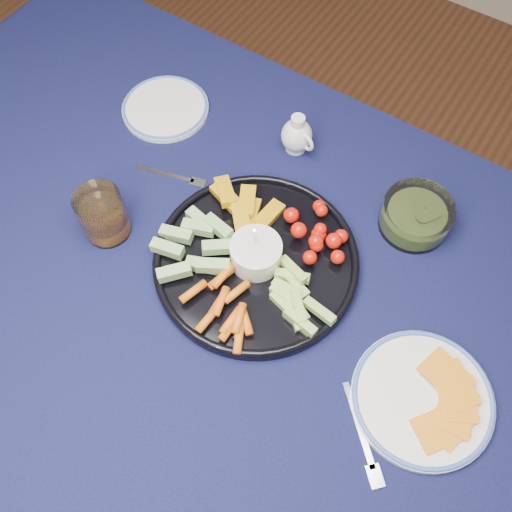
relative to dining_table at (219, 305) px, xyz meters
The scene contains 9 objects.
dining_table is the anchor object (origin of this frame).
crudite_platter 0.14m from the dining_table, 64.64° to the left, with size 0.37×0.37×0.12m.
creamer_pitcher 0.37m from the dining_table, 97.41° to the left, with size 0.08×0.06×0.09m.
pickle_bowl 0.40m from the dining_table, 52.51° to the left, with size 0.13×0.13×0.06m.
cheese_plate 0.41m from the dining_table, ahead, with size 0.23×0.23×0.03m.
juice_tumbler 0.27m from the dining_table, behind, with size 0.09×0.09×0.10m.
fork_left 0.27m from the dining_table, 143.39° to the left, with size 0.15×0.05×0.00m.
fork_right 0.37m from the dining_table, 15.36° to the right, with size 0.13×0.12×0.00m.
side_plate_extra 0.44m from the dining_table, 139.76° to the left, with size 0.18×0.18×0.02m.
Camera 1 is at (0.31, -0.34, 1.66)m, focal length 40.00 mm.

